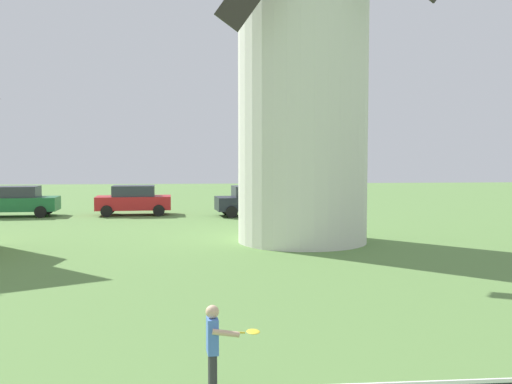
% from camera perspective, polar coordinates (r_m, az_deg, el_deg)
% --- Properties ---
extents(windmill, '(8.49, 5.41, 15.46)m').
position_cam_1_polar(windmill, '(21.51, 4.68, 15.48)').
color(windmill, silver).
rests_on(windmill, ground_plane).
extents(player_far, '(0.73, 0.44, 1.19)m').
position_cam_1_polar(player_far, '(7.98, -4.13, -14.66)').
color(player_far, '#333338').
rests_on(player_far, ground_plane).
extents(parked_car_green, '(4.45, 2.08, 1.56)m').
position_cam_1_polar(parked_car_green, '(32.17, -22.79, -0.81)').
color(parked_car_green, '#1E6638').
rests_on(parked_car_green, ground_plane).
extents(parked_car_red, '(3.97, 2.08, 1.56)m').
position_cam_1_polar(parked_car_red, '(31.10, -11.99, -0.75)').
color(parked_car_red, red).
rests_on(parked_car_red, ground_plane).
extents(parked_car_black, '(4.20, 2.27, 1.56)m').
position_cam_1_polar(parked_car_black, '(30.12, -0.13, -0.81)').
color(parked_car_black, '#1E232D').
rests_on(parked_car_black, ground_plane).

